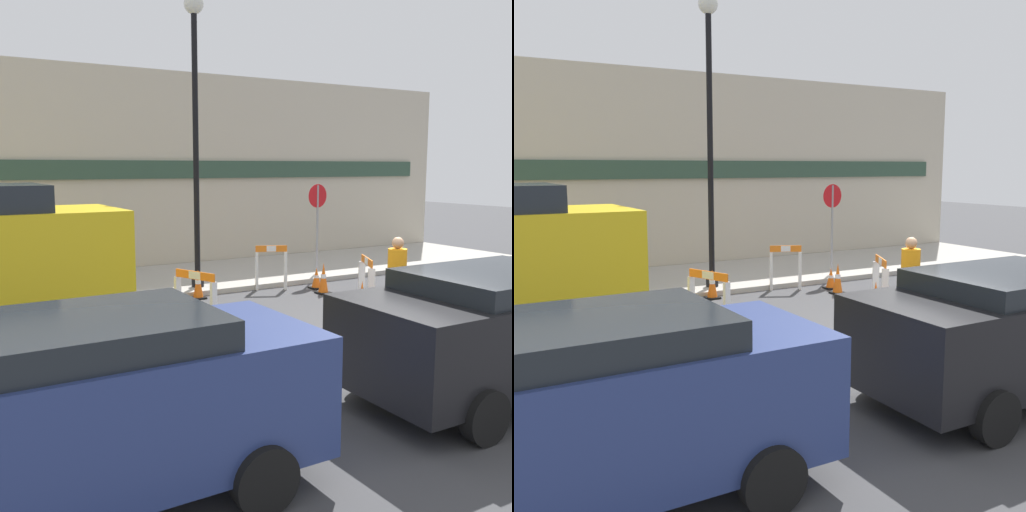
# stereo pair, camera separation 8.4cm
# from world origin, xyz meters

# --- Properties ---
(ground_plane) EXTENTS (60.00, 60.00, 0.00)m
(ground_plane) POSITION_xyz_m (0.00, 0.00, 0.00)
(ground_plane) COLOR #424244
(sidewalk_slab) EXTENTS (18.00, 3.88, 0.12)m
(sidewalk_slab) POSITION_xyz_m (0.00, 6.44, 0.06)
(sidewalk_slab) COLOR #ADA89E
(sidewalk_slab) RESTS_ON ground_plane
(storefront_facade) EXTENTS (18.00, 0.22, 5.50)m
(storefront_facade) POSITION_xyz_m (0.00, 8.45, 2.75)
(storefront_facade) COLOR #BCB29E
(storefront_facade) RESTS_ON ground_plane
(streetlamp_post) EXTENTS (0.44, 0.44, 6.48)m
(streetlamp_post) POSITION_xyz_m (-1.68, 5.02, 4.21)
(streetlamp_post) COLOR black
(streetlamp_post) RESTS_ON sidewalk_slab
(stop_sign) EXTENTS (0.60, 0.08, 2.32)m
(stop_sign) POSITION_xyz_m (1.72, 5.04, 1.67)
(stop_sign) COLOR gray
(stop_sign) RESTS_ON sidewalk_slab
(barricade_0) EXTENTS (0.54, 0.87, 1.07)m
(barricade_0) POSITION_xyz_m (0.57, 1.73, 0.58)
(barricade_0) COLOR white
(barricade_0) RESTS_ON ground_plane
(barricade_1) EXTENTS (0.73, 0.44, 1.06)m
(barricade_1) POSITION_xyz_m (-0.09, 4.35, 0.56)
(barricade_1) COLOR white
(barricade_1) RESTS_ON ground_plane
(barricade_2) EXTENTS (0.48, 0.94, 1.01)m
(barricade_2) POSITION_xyz_m (-2.96, 2.32, 0.56)
(barricade_2) COLOR white
(barricade_2) RESTS_ON ground_plane
(traffic_cone_0) EXTENTS (0.30, 0.30, 0.74)m
(traffic_cone_0) POSITION_xyz_m (-0.02, 1.16, 0.36)
(traffic_cone_0) COLOR black
(traffic_cone_0) RESTS_ON ground_plane
(traffic_cone_1) EXTENTS (0.30, 0.30, 0.71)m
(traffic_cone_1) POSITION_xyz_m (0.72, 3.38, 0.34)
(traffic_cone_1) COLOR black
(traffic_cone_1) RESTS_ON ground_plane
(traffic_cone_2) EXTENTS (0.30, 0.30, 0.50)m
(traffic_cone_2) POSITION_xyz_m (0.91, 3.92, 0.24)
(traffic_cone_2) COLOR black
(traffic_cone_2) RESTS_ON ground_plane
(traffic_cone_3) EXTENTS (0.30, 0.30, 0.65)m
(traffic_cone_3) POSITION_xyz_m (-1.98, 4.33, 0.31)
(traffic_cone_3) COLOR black
(traffic_cone_3) RESTS_ON ground_plane
(person_worker) EXTENTS (0.44, 0.44, 1.65)m
(person_worker) POSITION_xyz_m (0.07, 0.34, 0.89)
(person_worker) COLOR #33333D
(person_worker) RESTS_ON ground_plane
(person_pedestrian) EXTENTS (0.46, 0.46, 1.76)m
(person_pedestrian) POSITION_xyz_m (-3.36, 6.34, 1.07)
(person_pedestrian) COLOR #33333D
(person_pedestrian) RESTS_ON sidewalk_slab
(parked_car_0) EXTENTS (4.18, 1.84, 1.67)m
(parked_car_0) POSITION_xyz_m (-6.25, -2.64, 0.94)
(parked_car_0) COLOR navy
(parked_car_0) RESTS_ON ground_plane
(parked_car_1) EXTENTS (4.09, 1.98, 1.60)m
(parked_car_1) POSITION_xyz_m (-1.05, -2.64, 0.91)
(parked_car_1) COLOR black
(parked_car_1) RESTS_ON ground_plane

